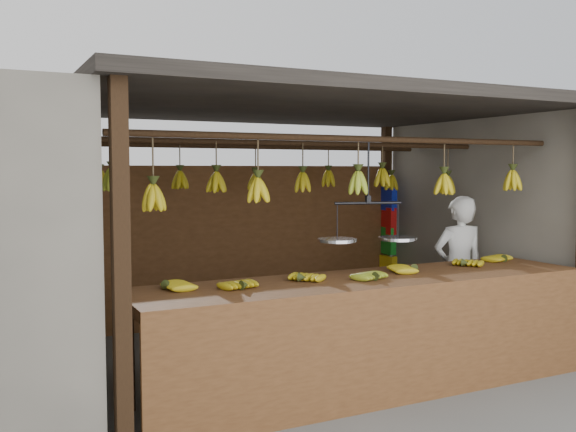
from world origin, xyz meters
TOP-DOWN VIEW (x-y plane):
  - ground at (0.00, 0.00)m, footprint 80.00×80.00m
  - stall at (0.00, 0.33)m, footprint 4.30×3.30m
  - neighbor_right at (3.60, 0.00)m, footprint 3.00×3.00m
  - counter at (0.01, -1.23)m, footprint 3.83×0.87m
  - hanging_bananas at (-0.00, 0.00)m, footprint 3.65×2.16m
  - balance_scale at (0.08, -1.00)m, footprint 0.81×0.42m
  - vendor at (1.60, -0.35)m, footprint 0.60×0.45m
  - bag_bundles at (1.94, 1.35)m, footprint 0.08×0.26m

SIDE VIEW (x-z plane):
  - ground at x=0.00m, z-range 0.00..0.00m
  - counter at x=0.01m, z-range 0.24..1.20m
  - vendor at x=1.60m, z-range 0.00..1.49m
  - bag_bundles at x=1.94m, z-range 0.34..1.60m
  - neighbor_right at x=3.60m, z-range 0.00..2.30m
  - balance_scale at x=0.08m, z-range 0.82..1.64m
  - hanging_bananas at x=0.00m, z-range 1.44..1.83m
  - stall at x=0.00m, z-range 0.77..3.17m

